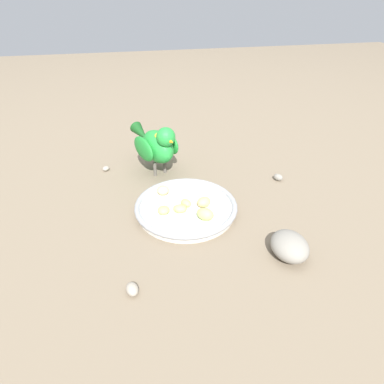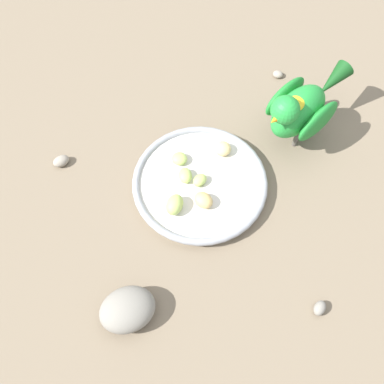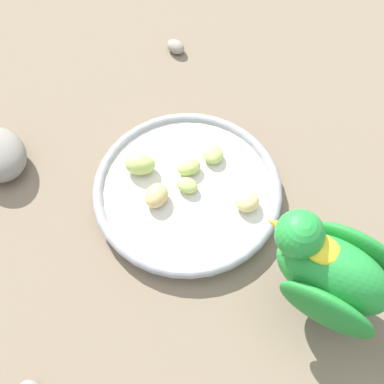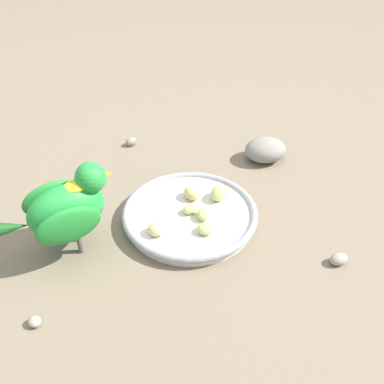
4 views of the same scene
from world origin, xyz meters
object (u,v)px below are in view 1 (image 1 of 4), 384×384
Objects in this scene: pebble_0 at (132,289)px; parrot at (157,144)px; apple_piece_1 at (185,203)px; pebble_1 at (106,168)px; apple_piece_5 at (205,214)px; pebble_2 at (278,177)px; apple_piece_0 at (204,202)px; feeding_bowl at (186,208)px; apple_piece_3 at (163,190)px; apple_piece_4 at (180,209)px; apple_piece_2 at (164,210)px; rock_large at (289,246)px.

parrot is at bearing -102.87° from pebble_0.
pebble_1 is at bearing -53.10° from apple_piece_1.
pebble_2 is (-0.24, -0.15, -0.02)m from apple_piece_5.
pebble_1 is at bearing -48.29° from apple_piece_0.
apple_piece_0 is 0.24m from parrot.
feeding_bowl is at bearing -12.82° from apple_piece_0.
apple_piece_5 is at bearing 32.63° from pebble_2.
parrot is at bearing -69.14° from apple_piece_0.
apple_piece_5 is 1.94× the size of pebble_1.
apple_piece_3 is (0.04, -0.06, 0.02)m from feeding_bowl.
feeding_bowl is at bearing -60.92° from apple_piece_5.
apple_piece_5 is 0.28m from parrot.
parrot reaches higher than apple_piece_3.
apple_piece_4 is at bearing 11.21° from apple_piece_0.
apple_piece_3 is at bearing -55.27° from apple_piece_1.
pebble_2 is at bearing -160.86° from apple_piece_2.
apple_piece_5 is at bearing -7.24° from parrot.
apple_piece_1 is at bearing -12.04° from parrot.
apple_piece_0 reaches higher than pebble_1.
rock_large reaches higher than apple_piece_5.
parrot is at bearing -19.05° from pebble_2.
feeding_bowl is 0.31m from pebble_1.
pebble_1 is (0.05, -0.47, -0.00)m from pebble_0.
parrot is 0.17m from pebble_1.
feeding_bowl is 0.06m from apple_piece_2.
rock_large is (-0.23, 0.17, -0.00)m from apple_piece_2.
pebble_0 is at bearing 43.60° from apple_piece_5.
pebble_1 is at bearing -18.05° from pebble_2.
apple_piece_5 reaches higher than feeding_bowl.
pebble_0 is at bearing 95.99° from pebble_1.
feeding_bowl is 0.22m from parrot.
apple_piece_3 is at bearing 5.98° from pebble_2.
feeding_bowl is at bearing -161.49° from apple_piece_2.
apple_piece_4 is (-0.03, 0.08, -0.00)m from apple_piece_3.
apple_piece_0 is 0.11m from apple_piece_3.
apple_piece_3 is 0.15m from parrot.
feeding_bowl is at bearing 125.81° from apple_piece_3.
apple_piece_2 is 1.09× the size of pebble_2.
apple_piece_1 is at bearing 124.73° from apple_piece_3.
rock_large is 0.30m from pebble_2.
apple_piece_5 is 0.24m from pebble_0.
apple_piece_4 is 1.19× the size of pebble_2.
apple_piece_4 is at bearing -37.26° from apple_piece_5.
rock_large is (-0.22, 0.25, -0.00)m from apple_piece_3.
apple_piece_0 reaches higher than apple_piece_4.
apple_piece_0 is at bearing 167.18° from feeding_bowl.
apple_piece_5 is 0.19× the size of parrot.
apple_piece_4 is 1.01× the size of pebble_0.
parrot is 0.44m from pebble_0.
apple_piece_0 is (-0.04, 0.01, 0.02)m from feeding_bowl.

